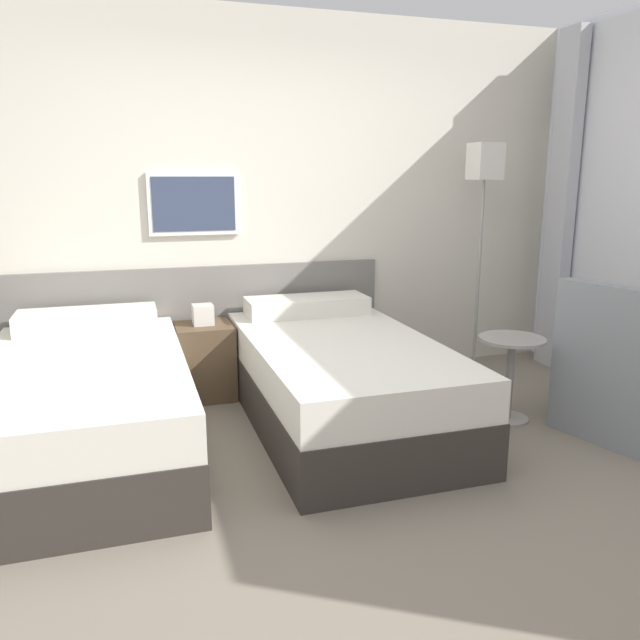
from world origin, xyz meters
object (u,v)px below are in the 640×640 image
Objects in this scene: armchair at (633,386)px; side_table at (511,363)px; nightstand at (205,359)px; bed_near_door at (86,405)px; bed_near_window at (340,380)px; floor_lamp at (484,187)px.

side_table is at bearing 37.99° from armchair.
nightstand is at bearing 42.83° from armchair.
side_table is (2.56, -0.29, 0.10)m from bed_near_door.
bed_near_window is 1.90m from floor_lamp.
bed_near_door is 1.06m from nightstand.
bed_near_window reaches higher than side_table.
armchair reaches higher than nightstand.
armchair reaches higher than bed_near_window.
floor_lamp reaches higher than side_table.
side_table is (-0.30, -0.92, -1.08)m from floor_lamp.
floor_lamp is at bearing 24.92° from bed_near_window.
bed_near_window is at bearing 164.56° from side_table.
armchair is at bearing -36.27° from side_table.
bed_near_door is 3.00× the size of nightstand.
floor_lamp is (2.11, -0.12, 1.19)m from nightstand.
bed_near_door is 1.52m from bed_near_window.
nightstand is at bearing 176.83° from floor_lamp.
armchair is (0.58, -0.42, -0.07)m from side_table.
nightstand is 2.08m from side_table.
bed_near_window is 1.06m from nightstand.
armchair is at bearing -31.43° from nightstand.
bed_near_door reaches higher than nightstand.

